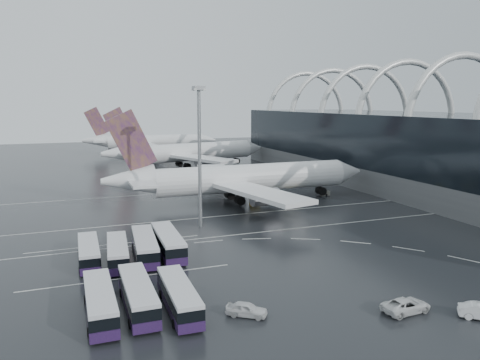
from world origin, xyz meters
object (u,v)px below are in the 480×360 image
object	(u,v)px
bus_row_near_c	(145,246)
van_curve_a	(406,305)
gse_cart_belly_c	(255,203)
gse_cart_belly_d	(325,193)
airliner_main	(239,179)
airliner_gate_c	(149,142)
bus_row_near_b	(118,252)
bus_row_far_a	(100,302)
bus_row_near_a	(89,252)
gse_cart_belly_a	(295,199)
bus_row_far_c	(179,296)
floodlight_mast	(199,140)
bus_row_near_d	(168,242)
airliner_gate_b	(186,153)
van_curve_b	(247,309)
bus_row_far_b	(138,294)

from	to	relation	value
bus_row_near_c	van_curve_a	distance (m)	37.66
gse_cart_belly_c	gse_cart_belly_d	distance (m)	21.41
airliner_main	bus_row_near_c	world-z (taller)	airliner_main
airliner_gate_c	bus_row_near_b	size ratio (longest dim) A/B	4.65
airliner_gate_c	gse_cart_belly_c	distance (m)	115.02
bus_row_near_c	bus_row_far_a	distance (m)	19.58
bus_row_near_a	gse_cart_belly_a	distance (m)	55.47
bus_row_far_a	gse_cart_belly_c	world-z (taller)	bus_row_far_a
bus_row_far_a	gse_cart_belly_a	bearing A→B (deg)	-45.62
bus_row_far_c	gse_cart_belly_d	world-z (taller)	bus_row_far_c
bus_row_far_c	bus_row_far_a	bearing A→B (deg)	82.43
airliner_gate_c	gse_cart_belly_a	size ratio (longest dim) A/B	26.43
bus_row_near_a	floodlight_mast	distance (m)	28.88
bus_row_near_a	bus_row_near_d	world-z (taller)	bus_row_near_d
floodlight_mast	gse_cart_belly_d	world-z (taller)	floodlight_mast
airliner_gate_b	bus_row_near_a	size ratio (longest dim) A/B	4.98
bus_row_near_c	van_curve_b	distance (m)	24.46
airliner_gate_c	bus_row_far_a	size ratio (longest dim) A/B	4.55
bus_row_near_d	van_curve_b	world-z (taller)	bus_row_near_d
bus_row_near_b	bus_row_near_d	bearing A→B (deg)	-74.48
bus_row_far_b	gse_cart_belly_c	xyz separation A→B (m)	(33.15, 45.14, -1.19)
bus_row_far_a	floodlight_mast	bearing A→B (deg)	-32.19
airliner_gate_b	bus_row_far_a	bearing A→B (deg)	-120.47
bus_row_near_b	bus_row_far_b	distance (m)	16.63
van_curve_a	gse_cart_belly_d	distance (m)	66.19
floodlight_mast	bus_row_far_b	bearing A→B (deg)	-117.46
gse_cart_belly_d	bus_row_far_a	bearing A→B (deg)	-139.49
van_curve_a	gse_cart_belly_c	bearing A→B (deg)	-9.28
bus_row_near_c	gse_cart_belly_a	distance (m)	49.08
airliner_main	gse_cart_belly_d	size ratio (longest dim) A/B	30.36
bus_row_far_a	van_curve_a	size ratio (longest dim) A/B	2.25
airliner_gate_c	bus_row_near_b	bearing A→B (deg)	-95.78
bus_row_near_b	bus_row_near_c	xyz separation A→B (m)	(4.10, 0.84, 0.16)
airliner_gate_b	gse_cart_belly_a	world-z (taller)	airliner_gate_b
bus_row_near_a	bus_row_near_b	xyz separation A→B (m)	(3.91, -1.53, 0.02)
bus_row_near_c	bus_row_far_b	size ratio (longest dim) A/B	1.05
bus_row_near_d	gse_cart_belly_d	xyz separation A→B (m)	(46.78, 31.28, -1.32)
bus_row_near_a	gse_cart_belly_d	world-z (taller)	bus_row_near_a
van_curve_a	floodlight_mast	world-z (taller)	floodlight_mast
bus_row_near_c	bus_row_far_b	xyz separation A→B (m)	(-3.71, -17.46, -0.07)
bus_row_far_b	bus_row_near_d	bearing A→B (deg)	-21.46
bus_row_near_d	gse_cart_belly_d	size ratio (longest dim) A/B	6.70
airliner_gate_c	bus_row_near_c	world-z (taller)	airliner_gate_c
gse_cart_belly_a	bus_row_far_a	bearing A→B (deg)	-136.10
bus_row_far_b	gse_cart_belly_d	size ratio (longest dim) A/B	6.30
gse_cart_belly_a	van_curve_b	bearing A→B (deg)	-122.56
bus_row_near_a	bus_row_near_d	bearing A→B (deg)	-89.04
bus_row_far_b	van_curve_b	distance (m)	12.41
airliner_gate_b	gse_cart_belly_a	distance (m)	64.91
bus_row_near_a	bus_row_near_d	xyz separation A→B (m)	(11.66, -0.08, 0.22)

